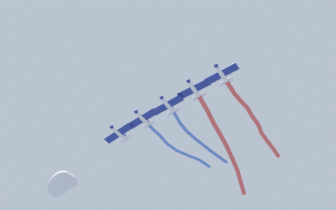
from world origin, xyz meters
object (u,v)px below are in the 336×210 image
(airplane_lead, at_px, (119,133))
(airplane_right_wing, at_px, (168,105))
(airplane_trail, at_px, (222,74))
(airplane_left_wing, at_px, (143,118))
(airplane_slot, at_px, (194,89))

(airplane_lead, bearing_deg, airplane_right_wing, 93.74)
(airplane_right_wing, xyz_separation_m, airplane_trail, (7.84, -9.95, 0.00))
(airplane_left_wing, distance_m, airplane_slot, 12.68)
(airplane_lead, bearing_deg, airplane_slot, 93.74)
(airplane_lead, distance_m, airplane_right_wing, 12.68)
(airplane_right_wing, height_order, airplane_slot, airplane_slot)
(airplane_lead, height_order, airplane_right_wing, same)
(airplane_slot, bearing_deg, airplane_trail, 86.39)
(airplane_left_wing, height_order, airplane_slot, same)
(airplane_left_wing, bearing_deg, airplane_trail, 91.32)
(airplane_left_wing, xyz_separation_m, airplane_right_wing, (3.92, -4.98, -0.30))
(airplane_lead, bearing_deg, airplane_trail, 93.74)
(airplane_right_wing, bearing_deg, airplane_slot, 88.90)
(airplane_left_wing, xyz_separation_m, airplane_slot, (7.84, -9.96, 0.00))
(airplane_slot, relative_size, airplane_trail, 0.99)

